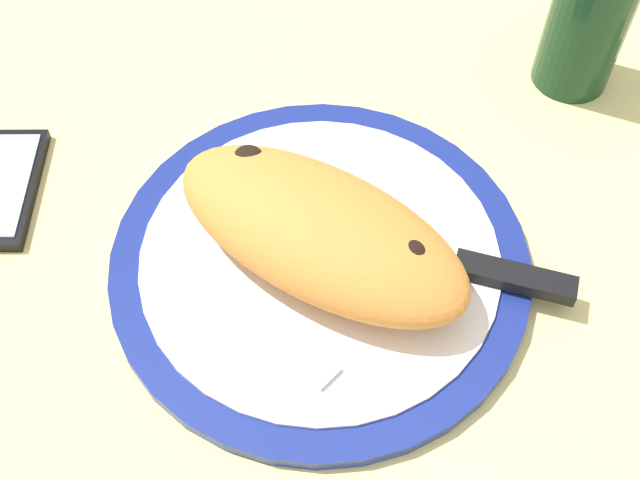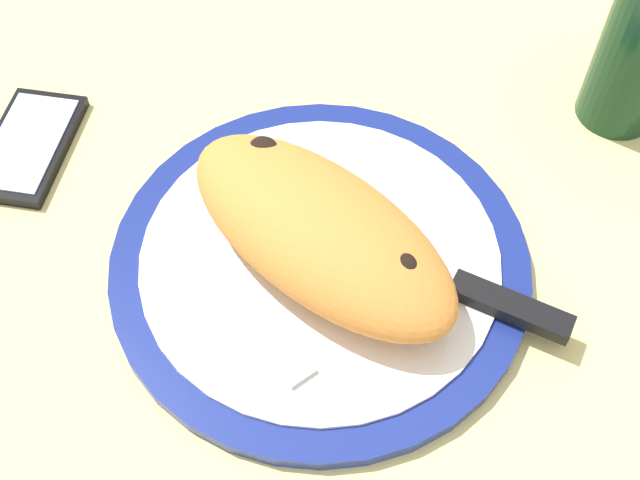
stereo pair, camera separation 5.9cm
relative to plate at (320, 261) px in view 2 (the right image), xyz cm
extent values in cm
cube|color=#E5D684|center=(0.00, 0.00, -2.26)|extent=(150.00, 150.00, 3.00)
cylinder|color=navy|center=(0.00, 0.00, -0.12)|extent=(32.32, 32.32, 1.29)
cylinder|color=white|center=(0.00, 0.00, 0.68)|extent=(27.63, 27.63, 0.30)
ellipsoid|color=orange|center=(-0.26, 0.17, 3.94)|extent=(25.88, 16.16, 6.21)
ellipsoid|color=black|center=(6.40, 2.37, 6.06)|extent=(2.85, 2.57, 0.82)
ellipsoid|color=black|center=(-7.67, 0.46, 5.83)|extent=(2.66, 2.44, 0.86)
cube|color=silver|center=(-2.33, -7.16, 1.03)|extent=(12.81, 1.48, 0.40)
cube|color=silver|center=(6.06, -6.78, 1.03)|extent=(4.10, 2.38, 0.40)
cube|color=silver|center=(1.58, 2.98, 1.03)|extent=(13.27, 8.44, 0.40)
cube|color=black|center=(11.76, 8.72, 1.43)|extent=(8.84, 6.18, 1.20)
cube|color=black|center=(-23.91, -14.17, -0.26)|extent=(13.31, 13.13, 1.00)
cube|color=silver|center=(-23.91, -14.17, 0.32)|extent=(11.58, 11.41, 0.16)
camera|label=1|loc=(23.97, -23.20, 51.46)|focal=44.59mm
camera|label=2|loc=(27.68, -18.62, 51.46)|focal=44.59mm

